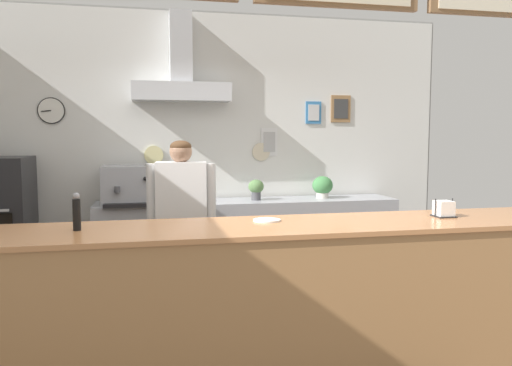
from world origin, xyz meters
The scene contains 12 objects.
ground_plane centered at (0.00, 0.00, 0.00)m, with size 6.81×6.81×0.00m, color #514C47.
back_wall_assembly centered at (-0.01, 2.15, 1.63)m, with size 5.68×2.63×3.05m.
service_counter centered at (0.00, -0.49, 0.54)m, with size 4.76×0.73×1.09m.
back_prep_counter centered at (0.44, 1.90, 0.46)m, with size 3.33×0.58×0.94m.
shop_worker centered at (-0.38, 0.71, 0.86)m, with size 0.58×0.26×1.61m.
espresso_machine centered at (-0.85, 1.87, 1.13)m, with size 0.55×0.56×0.40m.
potted_sage centered at (1.30, 1.91, 1.07)m, with size 0.24×0.24×0.25m.
potted_basil centered at (0.52, 1.90, 1.07)m, with size 0.17×0.17×0.23m.
potted_oregano centered at (-0.27, 1.87, 1.08)m, with size 0.19×0.19×0.25m.
napkin_holder centered at (1.35, -0.45, 1.14)m, with size 0.14×0.13×0.13m.
pepper_grinder centered at (-1.07, -0.45, 1.20)m, with size 0.05×0.05×0.23m.
condiment_plate centered at (0.11, -0.36, 1.09)m, with size 0.18×0.18×0.01m.
Camera 1 is at (-0.65, -3.58, 1.65)m, focal length 35.45 mm.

